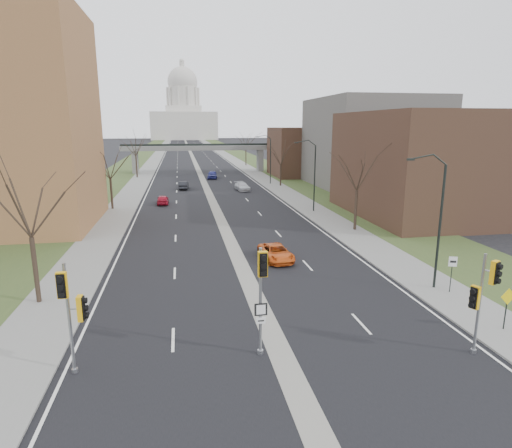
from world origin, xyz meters
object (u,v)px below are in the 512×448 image
object	(u,v)px
signal_pole_left	(71,304)
signal_pole_median	(262,283)
car_right_far	(212,175)
warning_sign	(507,303)
car_left_near	(163,200)
signal_pole_right	(483,291)
car_right_near	(276,253)
car_right_mid	(242,186)
car_left_far	(184,185)
speed_limit_sign	(452,268)

from	to	relation	value
signal_pole_left	signal_pole_median	world-z (taller)	signal_pole_median
signal_pole_median	car_right_far	bearing A→B (deg)	86.90
signal_pole_left	car_right_far	xyz separation A→B (m)	(11.00, 68.47, -2.47)
warning_sign	signal_pole_median	bearing A→B (deg)	178.46
car_left_near	signal_pole_right	bearing A→B (deg)	109.79
car_right_far	warning_sign	bearing A→B (deg)	-74.94
signal_pole_median	signal_pole_left	bearing A→B (deg)	179.58
warning_sign	car_left_near	distance (m)	44.82
car_right_near	signal_pole_median	bearing A→B (deg)	-110.53
signal_pole_left	car_right_far	size ratio (longest dim) A/B	1.08
signal_pole_left	signal_pole_right	size ratio (longest dim) A/B	1.02
signal_pole_median	car_right_mid	bearing A→B (deg)	82.11
warning_sign	car_left_far	xyz separation A→B (m)	(-15.80, 54.32, -0.91)
car_right_near	car_right_far	size ratio (longest dim) A/B	0.96
signal_pole_median	car_right_far	size ratio (longest dim) A/B	1.12
signal_pole_right	speed_limit_sign	world-z (taller)	signal_pole_right
signal_pole_right	car_right_near	size ratio (longest dim) A/B	1.10
warning_sign	car_left_far	world-z (taller)	warning_sign
car_right_near	car_right_mid	world-z (taller)	car_right_mid
signal_pole_left	car_right_mid	distance (m)	53.62
car_left_near	car_right_far	xyz separation A→B (m)	(8.81, 27.43, 0.15)
car_right_near	car_right_mid	size ratio (longest dim) A/B	0.97
signal_pole_median	car_left_far	xyz separation A→B (m)	(-2.88, 54.64, -2.94)
warning_sign	car_right_far	bearing A→B (deg)	95.37
signal_pole_left	car_right_mid	world-z (taller)	signal_pole_left
car_right_near	signal_pole_right	bearing A→B (deg)	-74.56
car_left_near	car_right_far	distance (m)	28.81
signal_pole_median	warning_sign	world-z (taller)	signal_pole_median
warning_sign	car_left_far	size ratio (longest dim) A/B	0.55
car_right_mid	signal_pole_right	bearing A→B (deg)	-94.19
car_left_near	car_left_far	xyz separation A→B (m)	(2.99, 13.64, 0.04)
signal_pole_left	car_left_near	bearing A→B (deg)	88.28
car_right_near	car_right_mid	xyz separation A→B (m)	(2.69, 37.33, 0.04)
warning_sign	car_left_near	bearing A→B (deg)	111.83
signal_pole_right	car_left_far	distance (m)	57.74
car_left_near	car_right_near	xyz separation A→B (m)	(9.74, -26.84, -0.02)
signal_pole_left	car_left_far	xyz separation A→B (m)	(5.17, 54.67, -2.59)
signal_pole_right	car_right_mid	bearing A→B (deg)	69.13
signal_pole_left	warning_sign	world-z (taller)	signal_pole_left
signal_pole_right	car_right_far	size ratio (longest dim) A/B	1.06
signal_pole_median	speed_limit_sign	distance (m)	14.45
signal_pole_right	car_right_near	bearing A→B (deg)	86.29
signal_pole_right	car_left_far	xyz separation A→B (m)	(-12.72, 56.27, -2.52)
signal_pole_right	warning_sign	world-z (taller)	signal_pole_right
signal_pole_median	signal_pole_right	bearing A→B (deg)	-10.02
car_left_near	signal_pole_median	bearing A→B (deg)	97.71
speed_limit_sign	car_right_near	distance (m)	12.87
signal_pole_left	car_right_near	world-z (taller)	signal_pole_left
signal_pole_left	warning_sign	size ratio (longest dim) A/B	2.21
car_left_far	signal_pole_median	bearing A→B (deg)	97.76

